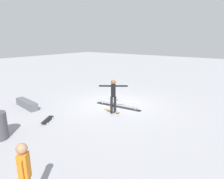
# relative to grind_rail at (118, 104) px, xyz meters

# --- Properties ---
(ground_plane) EXTENTS (60.00, 60.00, 0.00)m
(ground_plane) POSITION_rel_grind_rail_xyz_m (0.31, -0.13, -0.16)
(ground_plane) COLOR #9E9EA3
(grind_rail) EXTENTS (2.49, 0.48, 0.38)m
(grind_rail) POSITION_rel_grind_rail_xyz_m (0.00, 0.00, 0.00)
(grind_rail) COLOR black
(grind_rail) RESTS_ON ground_plane
(skate_ledge) EXTENTS (1.71, 0.54, 0.36)m
(skate_ledge) POSITION_rel_grind_rail_xyz_m (3.58, 2.77, 0.02)
(skate_ledge) COLOR #595960
(skate_ledge) RESTS_ON ground_plane
(skater_main) EXTENTS (1.08, 0.79, 1.58)m
(skater_main) POSITION_rel_grind_rail_xyz_m (-0.34, 0.86, 0.75)
(skater_main) COLOR black
(skater_main) RESTS_ON ground_plane
(skateboard_main) EXTENTS (0.81, 0.29, 0.09)m
(skateboard_main) POSITION_rel_grind_rail_xyz_m (-0.19, 0.76, -0.09)
(skateboard_main) COLOR tan
(skateboard_main) RESTS_ON ground_plane
(bystander_orange_shirt) EXTENTS (0.26, 0.30, 1.49)m
(bystander_orange_shirt) POSITION_rel_grind_rail_xyz_m (-2.05, 6.05, 0.68)
(bystander_orange_shirt) COLOR black
(bystander_orange_shirt) RESTS_ON ground_plane
(loose_skateboard_black) EXTENTS (0.57, 0.80, 0.09)m
(loose_skateboard_black) POSITION_rel_grind_rail_xyz_m (1.34, 3.19, -0.09)
(loose_skateboard_black) COLOR black
(loose_skateboard_black) RESTS_ON ground_plane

